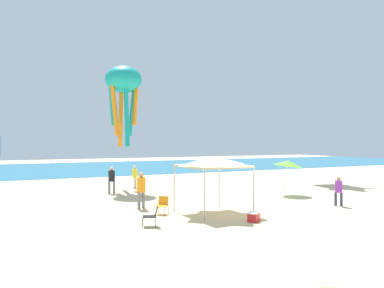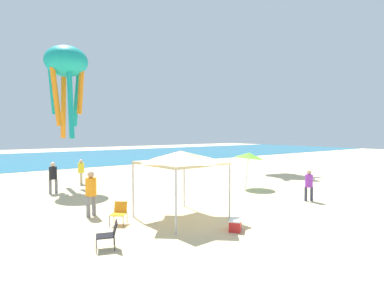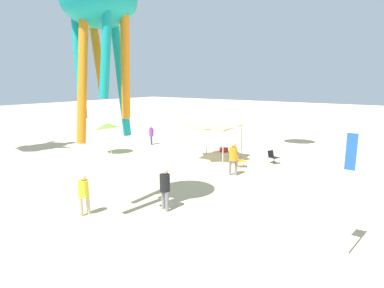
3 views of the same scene
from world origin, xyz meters
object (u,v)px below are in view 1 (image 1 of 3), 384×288
person_near_umbrella (112,178)px  beach_umbrella (288,163)px  folding_chair_near_cooler (152,215)px  person_far_stroller (141,187)px  person_kite_handler (135,175)px  folding_chair_facing_ocean (162,204)px  cooler_box (254,217)px  kite_octopus_teal (124,84)px  person_by_tent (339,189)px  canopy_tent (213,162)px

person_near_umbrella → beach_umbrella: bearing=-6.8°
folding_chair_near_cooler → person_far_stroller: bearing=-171.1°
person_near_umbrella → person_kite_handler: bearing=66.7°
folding_chair_facing_ocean → person_near_umbrella: 7.79m
person_far_stroller → person_near_umbrella: bearing=61.7°
cooler_box → kite_octopus_teal: bearing=100.1°
beach_umbrella → person_far_stroller: beach_umbrella is taller
person_near_umbrella → kite_octopus_teal: (1.30, 1.80, 6.62)m
beach_umbrella → person_near_umbrella: 11.65m
beach_umbrella → folding_chair_facing_ocean: size_ratio=2.90×
person_by_tent → kite_octopus_teal: 16.02m
folding_chair_near_cooler → person_far_stroller: 4.01m
folding_chair_near_cooler → canopy_tent: bearing=131.2°
person_near_umbrella → person_far_stroller: size_ratio=0.95×
person_kite_handler → kite_octopus_teal: (-0.97, -0.43, 6.70)m
person_by_tent → kite_octopus_teal: bearing=-11.0°
kite_octopus_teal → person_near_umbrella: bearing=84.8°
cooler_box → person_kite_handler: 13.31m
person_near_umbrella → person_by_tent: size_ratio=1.13×
beach_umbrella → person_far_stroller: bearing=-177.6°
folding_chair_facing_ocean → person_kite_handler: (1.65, 9.98, 0.51)m
folding_chair_near_cooler → kite_octopus_teal: size_ratio=0.14×
canopy_tent → folding_chair_facing_ocean: canopy_tent is taller
person_kite_handler → folding_chair_near_cooler: bearing=-2.5°
folding_chair_near_cooler → person_by_tent: 10.54m
beach_umbrella → person_near_umbrella: size_ratio=1.32×
person_kite_handler → beach_umbrella: bearing=56.2°
person_near_umbrella → person_far_stroller: (0.12, -6.03, 0.06)m
canopy_tent → beach_umbrella: canopy_tent is taller
folding_chair_facing_ocean → person_kite_handler: size_ratio=0.49×
beach_umbrella → canopy_tent: bearing=-158.0°
person_far_stroller → person_kite_handler: bearing=45.9°
canopy_tent → kite_octopus_teal: size_ratio=0.53×
canopy_tent → cooler_box: canopy_tent is taller
canopy_tent → folding_chair_facing_ocean: size_ratio=3.82×
person_far_stroller → person_kite_handler: size_ratio=1.13×
kite_octopus_teal → canopy_tent: bearing=129.5°
beach_umbrella → person_far_stroller: (-10.04, -0.42, -0.93)m
cooler_box → person_kite_handler: person_kite_handler is taller
canopy_tent → person_far_stroller: (-2.81, 2.50, -1.36)m
kite_octopus_teal → person_by_tent: bearing=156.7°
cooler_box → person_by_tent: size_ratio=0.46×
beach_umbrella → cooler_box: beach_umbrella is taller
beach_umbrella → kite_octopus_teal: bearing=140.1°
canopy_tent → person_kite_handler: (-0.66, 10.77, -1.49)m
person_far_stroller → kite_octopus_teal: 10.29m
canopy_tent → cooler_box: bearing=-75.1°
person_near_umbrella → person_by_tent: (9.87, -9.93, -0.12)m
person_near_umbrella → kite_octopus_teal: kite_octopus_teal is taller
beach_umbrella → cooler_box: size_ratio=3.21×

